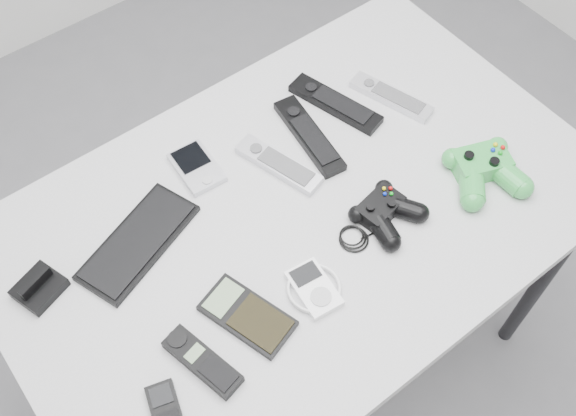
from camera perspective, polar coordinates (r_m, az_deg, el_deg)
floor at (r=2.06m, az=1.14°, el=-13.38°), size 3.50×3.50×0.00m
desk at (r=1.40m, az=1.03°, el=-1.73°), size 1.20×0.77×0.81m
pda_keyboard at (r=1.33m, az=-12.57°, el=-2.81°), size 0.28×0.19×0.02m
dock_bracket at (r=1.32m, az=-20.45°, el=-6.15°), size 0.10×0.10×0.04m
pda at (r=1.41m, az=-7.75°, el=3.46°), size 0.09×0.13×0.02m
remote_silver_a at (r=1.40m, az=-0.81°, el=3.74°), size 0.10×0.20×0.02m
remote_black_a at (r=1.45m, az=1.80°, el=6.19°), size 0.08×0.23×0.02m
remote_black_b at (r=1.51m, az=4.02°, el=8.85°), size 0.11×0.23×0.02m
remote_silver_b at (r=1.54m, az=8.72°, el=9.32°), size 0.10×0.20×0.02m
mobile_phone at (r=1.18m, az=-10.26°, el=-16.73°), size 0.08×0.12×0.02m
cordless_handset at (r=1.20m, az=-7.26°, el=-12.75°), size 0.08×0.16×0.02m
calculator at (r=1.23m, az=-3.47°, el=-9.06°), size 0.13×0.19×0.02m
mp3_player at (r=1.25m, az=2.21°, el=-6.80°), size 0.11×0.12×0.02m
controller_black at (r=1.33m, az=8.24°, el=-0.25°), size 0.24×0.17×0.04m
controller_green at (r=1.43m, az=16.32°, el=3.26°), size 0.20×0.21×0.05m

